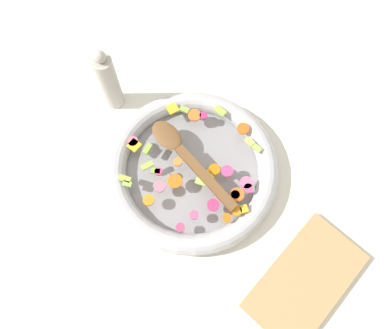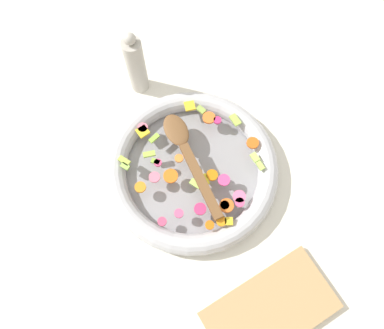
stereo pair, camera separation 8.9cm
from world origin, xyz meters
TOP-DOWN VIEW (x-y plane):
  - ground_plane at (0.00, 0.00)m, footprint 4.00×4.00m
  - skillet at (0.00, 0.00)m, footprint 0.42×0.42m
  - chopped_vegetables at (-0.00, 0.02)m, footprint 0.32×0.34m
  - wooden_spoon at (-0.00, -0.03)m, footprint 0.07×0.29m
  - pepper_mill at (-0.01, -0.29)m, footprint 0.05×0.05m
  - cutting_board at (0.02, 0.37)m, footprint 0.28×0.15m

SIDE VIEW (x-z plane):
  - ground_plane at x=0.00m, z-range 0.00..0.00m
  - cutting_board at x=0.02m, z-range 0.00..0.02m
  - skillet at x=0.00m, z-range 0.00..0.05m
  - chopped_vegetables at x=0.00m, z-range 0.05..0.06m
  - wooden_spoon at x=0.00m, z-range 0.06..0.07m
  - pepper_mill at x=-0.01m, z-range -0.01..0.20m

